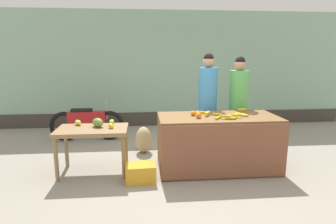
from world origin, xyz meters
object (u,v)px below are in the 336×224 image
object	(u,v)px
vendor_woman_green_shirt	(238,106)
parked_motorcycle	(87,122)
produce_crate	(140,173)
produce_sack	(144,140)
vendor_woman_blue_shirt	(207,105)

from	to	relation	value
vendor_woman_green_shirt	parked_motorcycle	xyz separation A→B (m)	(-2.98, 1.09, -0.52)
parked_motorcycle	produce_crate	bearing A→B (deg)	-61.76
vendor_woman_green_shirt	produce_crate	xyz separation A→B (m)	(-1.81, -1.08, -0.79)
parked_motorcycle	produce_sack	world-z (taller)	parked_motorcycle
vendor_woman_green_shirt	produce_crate	distance (m)	2.25
parked_motorcycle	produce_crate	xyz separation A→B (m)	(1.17, -2.17, -0.27)
vendor_woman_blue_shirt	produce_sack	size ratio (longest dim) A/B	3.75
vendor_woman_blue_shirt	vendor_woman_green_shirt	xyz separation A→B (m)	(0.58, 0.01, -0.03)
vendor_woman_blue_shirt	produce_sack	distance (m)	1.38
parked_motorcycle	vendor_woman_blue_shirt	bearing A→B (deg)	-24.52
vendor_woman_green_shirt	produce_sack	bearing A→B (deg)	173.66
produce_sack	parked_motorcycle	bearing A→B (deg)	143.79
produce_crate	produce_sack	bearing A→B (deg)	87.51
vendor_woman_blue_shirt	produce_sack	xyz separation A→B (m)	(-1.18, 0.20, -0.70)
vendor_woman_green_shirt	produce_sack	xyz separation A→B (m)	(-1.76, 0.20, -0.67)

